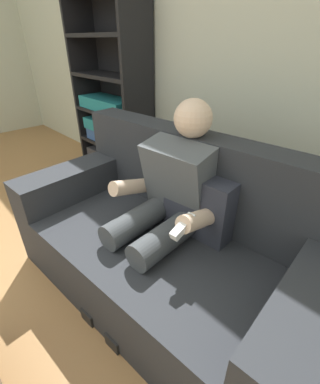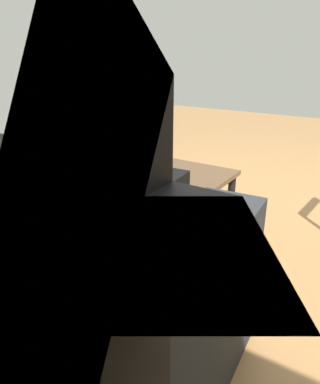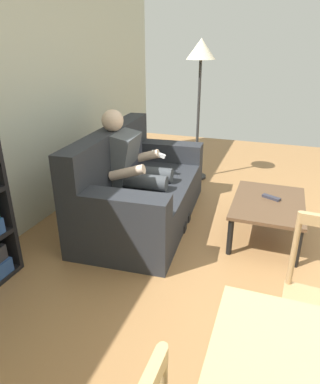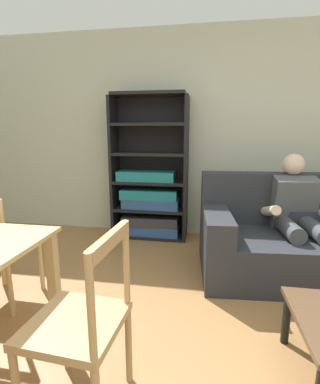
{
  "view_description": "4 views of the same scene",
  "coord_description": "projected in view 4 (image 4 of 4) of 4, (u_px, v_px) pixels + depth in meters",
  "views": [
    {
      "loc": [
        1.73,
        0.89,
        1.4
      ],
      "look_at": [
        0.86,
        1.71,
        0.71
      ],
      "focal_mm": 24.93,
      "sensor_mm": 36.0,
      "label": 1
    },
    {
      "loc": [
        -0.35,
        2.43,
        1.13
      ],
      "look_at": [
        0.91,
        0.5,
        0.22
      ],
      "focal_mm": 34.0,
      "sensor_mm": 36.0,
      "label": 2
    },
    {
      "loc": [
        -2.11,
        0.49,
        1.7
      ],
      "look_at": [
        -0.37,
        1.11,
        0.9
      ],
      "focal_mm": 32.03,
      "sensor_mm": 36.0,
      "label": 3
    },
    {
      "loc": [
        -0.03,
        -0.92,
        1.34
      ],
      "look_at": [
        -0.37,
        1.11,
        0.9
      ],
      "focal_mm": 26.24,
      "sensor_mm": 36.0,
      "label": 4
    }
  ],
  "objects": [
    {
      "name": "wall_back",
      "position": [
        210.0,
        136.0,
        3.57
      ],
      "size": [
        6.91,
        0.12,
        2.59
      ],
      "primitive_type": "cube",
      "color": "beige",
      "rests_on": "ground_plane"
    },
    {
      "name": "dining_chair_near_wall",
      "position": [
        0.0,
        250.0,
        2.18
      ],
      "size": [
        0.43,
        0.43,
        0.89
      ],
      "color": "tan",
      "rests_on": "ground_plane"
    },
    {
      "name": "dining_chair_facing_couch",
      "position": [
        81.0,
        324.0,
        1.31
      ],
      "size": [
        0.45,
        0.45,
        0.92
      ],
      "color": "tan",
      "rests_on": "ground_plane"
    },
    {
      "name": "bookshelf",
      "position": [
        150.0,
        185.0,
        3.58
      ],
      "size": [
        0.95,
        0.36,
        1.8
      ],
      "color": "black",
      "rests_on": "ground_plane"
    },
    {
      "name": "person_lounging",
      "position": [
        297.0,
        214.0,
        2.64
      ],
      "size": [
        0.61,
        0.88,
        1.14
      ],
      "color": "#4C5156",
      "rests_on": "ground_plane"
    },
    {
      "name": "couch",
      "position": [
        298.0,
        240.0,
        2.67
      ],
      "size": [
        1.88,
        1.04,
        0.94
      ],
      "color": "#282B30",
      "rests_on": "ground_plane"
    }
  ]
}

